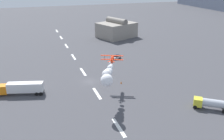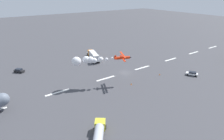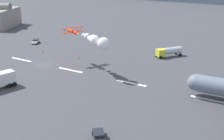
{
  "view_description": "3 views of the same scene",
  "coord_description": "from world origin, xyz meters",
  "px_view_note": "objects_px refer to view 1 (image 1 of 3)",
  "views": [
    {
      "loc": [
        73.75,
        -17.5,
        33.37
      ],
      "look_at": [
        6.32,
        5.83,
        5.74
      ],
      "focal_mm": 39.5,
      "sensor_mm": 36.0,
      "label": 1
    },
    {
      "loc": [
        44.33,
        54.28,
        30.47
      ],
      "look_at": [
        6.35,
        -0.2,
        2.65
      ],
      "focal_mm": 30.32,
      "sensor_mm": 36.0,
      "label": 2
    },
    {
      "loc": [
        59.0,
        -61.37,
        27.54
      ],
      "look_at": [
        22.63,
        0.0,
        2.39
      ],
      "focal_mm": 48.59,
      "sensor_mm": 36.0,
      "label": 3
    }
  ],
  "objects_px": {
    "traffic_cone_far": "(121,82)",
    "traffic_cone_near": "(108,68)",
    "semi_truck_orange": "(21,88)",
    "airport_staff_sedan": "(116,57)",
    "fuel_tanker_truck": "(210,103)",
    "stunt_biplane_red": "(108,74)"
  },
  "relations": [
    {
      "from": "stunt_biplane_red",
      "to": "airport_staff_sedan",
      "type": "distance_m",
      "value": 40.67
    },
    {
      "from": "traffic_cone_far",
      "to": "traffic_cone_near",
      "type": "bearing_deg",
      "value": 179.71
    },
    {
      "from": "semi_truck_orange",
      "to": "traffic_cone_far",
      "type": "xyz_separation_m",
      "value": [
        2.39,
        31.03,
        -1.75
      ]
    },
    {
      "from": "stunt_biplane_red",
      "to": "traffic_cone_far",
      "type": "relative_size",
      "value": 25.33
    },
    {
      "from": "traffic_cone_far",
      "to": "airport_staff_sedan",
      "type": "bearing_deg",
      "value": 163.34
    },
    {
      "from": "semi_truck_orange",
      "to": "fuel_tanker_truck",
      "type": "relative_size",
      "value": 1.77
    },
    {
      "from": "fuel_tanker_truck",
      "to": "traffic_cone_far",
      "type": "distance_m",
      "value": 28.19
    },
    {
      "from": "stunt_biplane_red",
      "to": "fuel_tanker_truck",
      "type": "xyz_separation_m",
      "value": [
        11.14,
        24.57,
        -7.38
      ]
    },
    {
      "from": "fuel_tanker_truck",
      "to": "stunt_biplane_red",
      "type": "bearing_deg",
      "value": -114.4
    },
    {
      "from": "semi_truck_orange",
      "to": "traffic_cone_near",
      "type": "relative_size",
      "value": 19.37
    },
    {
      "from": "stunt_biplane_red",
      "to": "airport_staff_sedan",
      "type": "xyz_separation_m",
      "value": [
        -36.56,
        15.75,
        -8.31
      ]
    },
    {
      "from": "airport_staff_sedan",
      "to": "fuel_tanker_truck",
      "type": "bearing_deg",
      "value": 10.47
    },
    {
      "from": "fuel_tanker_truck",
      "to": "airport_staff_sedan",
      "type": "distance_m",
      "value": 48.52
    },
    {
      "from": "traffic_cone_near",
      "to": "stunt_biplane_red",
      "type": "bearing_deg",
      "value": -17.77
    },
    {
      "from": "traffic_cone_near",
      "to": "traffic_cone_far",
      "type": "distance_m",
      "value": 14.46
    },
    {
      "from": "semi_truck_orange",
      "to": "traffic_cone_near",
      "type": "xyz_separation_m",
      "value": [
        -12.07,
        31.11,
        -1.75
      ]
    },
    {
      "from": "stunt_biplane_red",
      "to": "traffic_cone_far",
      "type": "bearing_deg",
      "value": 144.85
    },
    {
      "from": "traffic_cone_near",
      "to": "fuel_tanker_truck",
      "type": "bearing_deg",
      "value": 23.28
    },
    {
      "from": "traffic_cone_far",
      "to": "stunt_biplane_red",
      "type": "bearing_deg",
      "value": -35.15
    },
    {
      "from": "semi_truck_orange",
      "to": "airport_staff_sedan",
      "type": "distance_m",
      "value": 44.44
    },
    {
      "from": "semi_truck_orange",
      "to": "airport_staff_sedan",
      "type": "height_order",
      "value": "semi_truck_orange"
    },
    {
      "from": "stunt_biplane_red",
      "to": "semi_truck_orange",
      "type": "distance_m",
      "value": 27.68
    }
  ]
}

